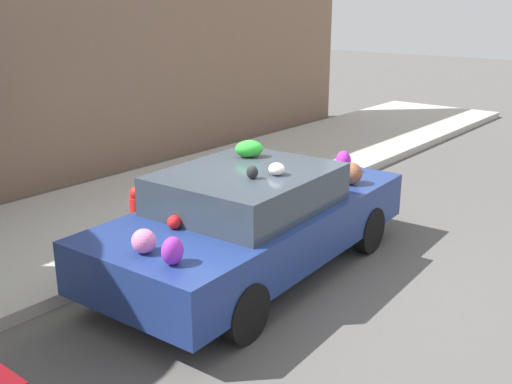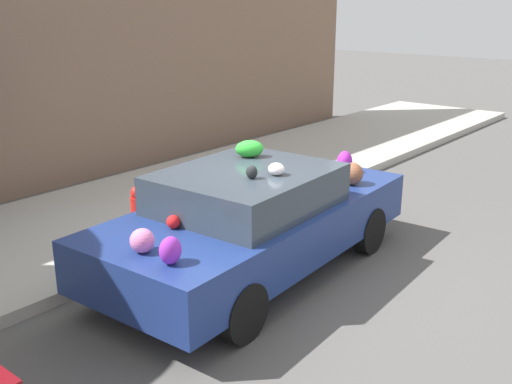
% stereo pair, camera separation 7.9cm
% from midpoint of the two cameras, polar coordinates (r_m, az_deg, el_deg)
% --- Properties ---
extents(ground_plane, '(60.00, 60.00, 0.00)m').
position_cam_midpoint_polar(ground_plane, '(7.19, 0.65, -7.61)').
color(ground_plane, '#565451').
extents(sidewalk_curb, '(24.00, 3.20, 0.14)m').
position_cam_midpoint_polar(sidewalk_curb, '(8.99, -12.81, -2.29)').
color(sidewalk_curb, '#B2ADA3').
rests_on(sidewalk_curb, ground).
extents(building_facade, '(18.00, 1.20, 4.93)m').
position_cam_midpoint_polar(building_facade, '(10.25, -22.45, 12.87)').
color(building_facade, '#846651').
rests_on(building_facade, ground).
extents(fire_hydrant, '(0.20, 0.20, 0.70)m').
position_cam_midpoint_polar(fire_hydrant, '(7.84, -10.82, -1.90)').
color(fire_hydrant, red).
rests_on(fire_hydrant, sidewalk_curb).
extents(art_car, '(4.33, 2.02, 1.50)m').
position_cam_midpoint_polar(art_car, '(6.94, 0.19, -2.48)').
color(art_car, navy).
rests_on(art_car, ground).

